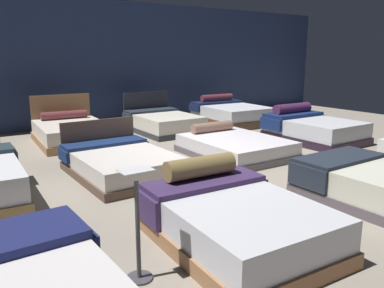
% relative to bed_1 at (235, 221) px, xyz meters
% --- Properties ---
extents(ground_plane, '(18.00, 18.00, 0.02)m').
position_rel_bed_1_xyz_m(ground_plane, '(1.22, 2.64, -0.28)').
color(ground_plane, gray).
extents(showroom_back_wall, '(18.00, 0.06, 3.50)m').
position_rel_bed_1_xyz_m(showroom_back_wall, '(1.22, 7.95, 1.48)').
color(showroom_back_wall, navy).
rests_on(showroom_back_wall, ground_plane).
extents(bed_1, '(1.58, 2.01, 0.81)m').
position_rel_bed_1_xyz_m(bed_1, '(0.00, 0.00, 0.00)').
color(bed_1, '#9A6B46').
rests_on(bed_1, ground_plane).
extents(bed_2, '(1.48, 1.93, 0.52)m').
position_rel_bed_1_xyz_m(bed_2, '(2.41, -0.07, -0.02)').
color(bed_2, '#584F57').
rests_on(bed_2, ground_plane).
extents(bed_5, '(1.56, 2.10, 0.82)m').
position_rel_bed_1_xyz_m(bed_5, '(-0.01, 2.98, -0.06)').
color(bed_5, brown).
rests_on(bed_5, ground_plane).
extents(bed_6, '(1.65, 2.10, 0.57)m').
position_rel_bed_1_xyz_m(bed_6, '(2.42, 2.93, -0.08)').
color(bed_6, '#554D56').
rests_on(bed_6, ground_plane).
extents(bed_7, '(1.59, 2.08, 0.82)m').
position_rel_bed_1_xyz_m(bed_7, '(4.84, 3.00, 0.02)').
color(bed_7, black).
rests_on(bed_7, ground_plane).
extents(bed_9, '(1.63, 2.15, 1.03)m').
position_rel_bed_1_xyz_m(bed_9, '(0.05, 5.93, -0.02)').
color(bed_9, '#956C47').
rests_on(bed_9, ground_plane).
extents(bed_10, '(1.52, 2.05, 0.98)m').
position_rel_bed_1_xyz_m(bed_10, '(2.46, 5.93, -0.02)').
color(bed_10, '#272931').
rests_on(bed_10, ground_plane).
extents(bed_11, '(1.76, 2.22, 0.80)m').
position_rel_bed_1_xyz_m(bed_11, '(4.75, 5.92, 0.01)').
color(bed_11, brown).
rests_on(bed_11, ground_plane).
extents(price_sign, '(0.28, 0.24, 1.03)m').
position_rel_bed_1_xyz_m(price_sign, '(-1.15, -0.04, 0.13)').
color(price_sign, '#3F3F44').
rests_on(price_sign, ground_plane).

